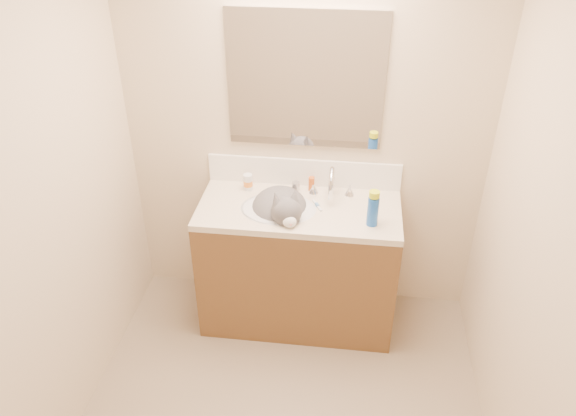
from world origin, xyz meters
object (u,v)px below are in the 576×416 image
(silver_jar, at_px, (296,186))
(amber_bottle, at_px, (311,184))
(vanity_cabinet, at_px, (298,267))
(spray_can, at_px, (373,211))
(faucet, at_px, (331,185))
(cat, at_px, (281,210))
(pill_bottle, at_px, (248,182))
(basin, at_px, (278,218))

(silver_jar, distance_m, amber_bottle, 0.10)
(vanity_cabinet, distance_m, silver_jar, 0.52)
(vanity_cabinet, xyz_separation_m, spray_can, (0.43, -0.13, 0.54))
(faucet, bearing_deg, amber_bottle, 152.92)
(cat, bearing_deg, amber_bottle, 32.97)
(pill_bottle, bearing_deg, basin, -42.33)
(vanity_cabinet, xyz_separation_m, basin, (-0.12, -0.03, 0.38))
(vanity_cabinet, height_order, faucet, faucet)
(basin, bearing_deg, vanity_cabinet, 14.04)
(vanity_cabinet, height_order, silver_jar, silver_jar)
(faucet, relative_size, pill_bottle, 2.71)
(basin, bearing_deg, cat, 31.30)
(vanity_cabinet, bearing_deg, cat, -168.75)
(basin, xyz_separation_m, amber_bottle, (0.17, 0.23, 0.12))
(vanity_cabinet, distance_m, basin, 0.40)
(cat, bearing_deg, silver_jar, 52.16)
(silver_jar, bearing_deg, amber_bottle, 6.09)
(vanity_cabinet, relative_size, cat, 2.36)
(faucet, relative_size, spray_can, 1.63)
(vanity_cabinet, distance_m, cat, 0.45)
(vanity_cabinet, height_order, amber_bottle, amber_bottle)
(faucet, relative_size, cat, 0.55)
(amber_bottle, xyz_separation_m, spray_can, (0.37, -0.33, 0.04))
(vanity_cabinet, relative_size, basin, 2.67)
(pill_bottle, xyz_separation_m, spray_can, (0.76, -0.30, 0.03))
(faucet, distance_m, silver_jar, 0.24)
(silver_jar, xyz_separation_m, amber_bottle, (0.10, 0.01, 0.02))
(silver_jar, height_order, amber_bottle, amber_bottle)
(faucet, distance_m, cat, 0.34)
(faucet, bearing_deg, vanity_cabinet, -142.71)
(pill_bottle, relative_size, amber_bottle, 1.12)
(faucet, bearing_deg, cat, -151.00)
(basin, distance_m, silver_jar, 0.25)
(amber_bottle, bearing_deg, pill_bottle, -174.97)
(pill_bottle, height_order, spray_can, spray_can)
(vanity_cabinet, relative_size, silver_jar, 21.33)
(basin, relative_size, pill_bottle, 4.36)
(pill_bottle, distance_m, amber_bottle, 0.39)
(cat, xyz_separation_m, amber_bottle, (0.16, 0.22, 0.06))
(pill_bottle, bearing_deg, cat, -39.09)
(vanity_cabinet, height_order, basin, basin)
(pill_bottle, xyz_separation_m, amber_bottle, (0.39, 0.03, -0.01))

